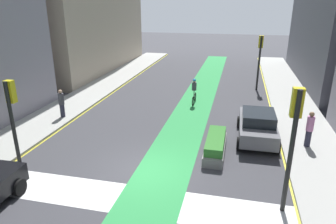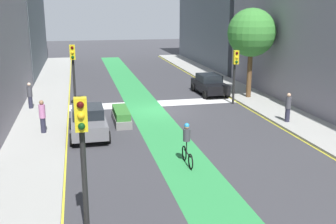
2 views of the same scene
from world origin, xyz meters
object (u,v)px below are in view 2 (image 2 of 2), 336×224
(traffic_signal_near_right, at_px, (73,65))
(traffic_signal_far_right, at_px, (82,142))
(car_grey_right_far, at_px, (88,121))
(car_black_left_near, at_px, (210,84))
(median_planter, at_px, (121,116))
(street_tree_near, at_px, (251,33))
(pedestrian_sidewalk_right_a, at_px, (42,116))
(traffic_signal_near_left, at_px, (235,67))
(pedestrian_sidewalk_left_a, at_px, (288,107))
(pedestrian_sidewalk_right_b, at_px, (30,95))
(cyclist_in_lane, at_px, (187,143))

(traffic_signal_near_right, distance_m, traffic_signal_far_right, 15.83)
(car_grey_right_far, relative_size, car_black_left_near, 0.99)
(traffic_signal_near_right, bearing_deg, median_planter, 125.91)
(street_tree_near, distance_m, median_planter, 11.86)
(car_black_left_near, height_order, street_tree_near, street_tree_near)
(traffic_signal_far_right, distance_m, pedestrian_sidewalk_right_a, 11.05)
(traffic_signal_near_right, distance_m, car_black_left_near, 11.01)
(car_grey_right_far, bearing_deg, car_black_left_near, -138.16)
(traffic_signal_near_right, height_order, street_tree_near, street_tree_near)
(traffic_signal_near_left, distance_m, car_black_left_near, 4.11)
(pedestrian_sidewalk_left_a, height_order, pedestrian_sidewalk_right_b, pedestrian_sidewalk_right_b)
(traffic_signal_near_left, bearing_deg, median_planter, 19.85)
(pedestrian_sidewalk_right_a, height_order, pedestrian_sidewalk_left_a, pedestrian_sidewalk_right_a)
(car_black_left_near, bearing_deg, traffic_signal_near_right, 15.82)
(pedestrian_sidewalk_left_a, relative_size, street_tree_near, 0.26)
(pedestrian_sidewalk_right_b, bearing_deg, traffic_signal_near_right, 167.27)
(traffic_signal_near_left, xyz_separation_m, median_planter, (8.34, 3.01, -2.29))
(traffic_signal_near_left, relative_size, pedestrian_sidewalk_right_a, 2.14)
(pedestrian_sidewalk_left_a, distance_m, pedestrian_sidewalk_right_b, 16.55)
(car_grey_right_far, distance_m, car_black_left_near, 13.02)
(street_tree_near, height_order, median_planter, street_tree_near)
(car_grey_right_far, bearing_deg, median_planter, -133.61)
(car_grey_right_far, distance_m, pedestrian_sidewalk_right_b, 7.35)
(pedestrian_sidewalk_right_a, bearing_deg, street_tree_near, -157.82)
(car_black_left_near, bearing_deg, traffic_signal_far_right, 61.76)
(cyclist_in_lane, relative_size, pedestrian_sidewalk_left_a, 1.07)
(pedestrian_sidewalk_left_a, bearing_deg, median_planter, -14.25)
(traffic_signal_near_right, xyz_separation_m, street_tree_near, (-12.72, -0.73, 1.83))
(cyclist_in_lane, relative_size, pedestrian_sidewalk_right_a, 1.04)
(pedestrian_sidewalk_right_a, xyz_separation_m, pedestrian_sidewalk_right_b, (1.22, -5.80, -0.03))
(pedestrian_sidewalk_right_b, distance_m, street_tree_near, 16.11)
(pedestrian_sidewalk_left_a, xyz_separation_m, median_planter, (9.53, -2.42, -0.63))
(street_tree_near, bearing_deg, traffic_signal_near_left, 38.90)
(car_black_left_near, bearing_deg, street_tree_near, 136.78)
(pedestrian_sidewalk_right_b, bearing_deg, traffic_signal_near_left, 174.60)
(traffic_signal_near_left, xyz_separation_m, street_tree_near, (-1.72, -1.39, 2.20))
(car_black_left_near, distance_m, median_planter, 10.16)
(pedestrian_sidewalk_right_b, height_order, street_tree_near, street_tree_near)
(pedestrian_sidewalk_right_a, height_order, street_tree_near, street_tree_near)
(pedestrian_sidewalk_right_b, xyz_separation_m, median_planter, (-5.58, 4.33, -0.63))
(median_planter, bearing_deg, car_black_left_near, -139.44)
(traffic_signal_near_right, relative_size, street_tree_near, 0.67)
(car_grey_right_far, bearing_deg, pedestrian_sidewalk_left_a, 178.30)
(traffic_signal_near_left, height_order, pedestrian_sidewalk_left_a, traffic_signal_near_left)
(street_tree_near, bearing_deg, car_grey_right_far, 28.28)
(car_black_left_near, relative_size, street_tree_near, 0.65)
(traffic_signal_near_right, distance_m, pedestrian_sidewalk_right_a, 5.77)
(traffic_signal_far_right, bearing_deg, traffic_signal_near_left, -125.19)
(car_black_left_near, xyz_separation_m, pedestrian_sidewalk_right_b, (13.29, 2.28, 0.24))
(cyclist_in_lane, height_order, pedestrian_sidewalk_right_b, pedestrian_sidewalk_right_b)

